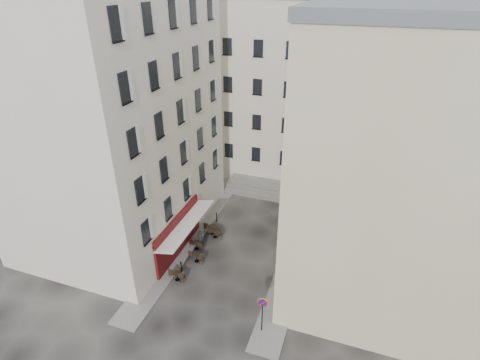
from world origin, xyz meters
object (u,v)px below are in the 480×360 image
at_px(bistro_table_a, 177,275).
at_px(bistro_table_b, 197,257).
at_px(pedestrian, 201,239).
at_px(no_parking_sign, 262,309).

bearing_deg(bistro_table_a, bistro_table_b, 78.57).
bearing_deg(pedestrian, bistro_table_a, 85.83).
distance_m(bistro_table_a, pedestrian, 4.11).
bearing_deg(no_parking_sign, pedestrian, 131.62).
bearing_deg(bistro_table_b, pedestrian, 104.39).
relative_size(bistro_table_a, bistro_table_b, 0.99).
height_order(bistro_table_a, bistro_table_b, bistro_table_b).
distance_m(no_parking_sign, bistro_table_b, 8.26).
xyz_separation_m(no_parking_sign, pedestrian, (-7.10, 6.46, -1.20)).
relative_size(no_parking_sign, bistro_table_a, 2.18).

